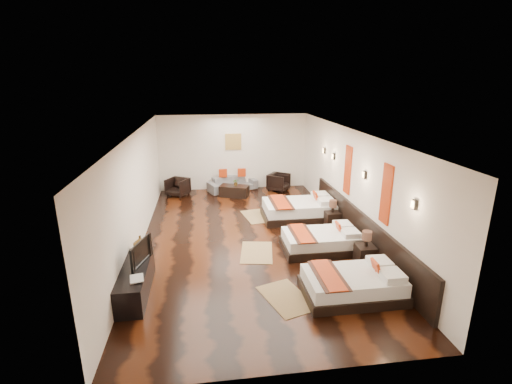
{
  "coord_description": "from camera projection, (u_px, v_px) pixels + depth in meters",
  "views": [
    {
      "loc": [
        -1.05,
        -8.97,
        4.07
      ],
      "look_at": [
        0.28,
        0.57,
        1.1
      ],
      "focal_mm": 26.04,
      "sensor_mm": 36.0,
      "label": 1
    }
  ],
  "objects": [
    {
      "name": "armchair_right",
      "position": [
        279.0,
        182.0,
        13.91
      ],
      "size": [
        0.99,
        0.98,
        0.65
      ],
      "primitive_type": "imported",
      "rotation": [
        0.0,
        0.0,
        0.95
      ],
      "color": "black",
      "rests_on": "floor"
    },
    {
      "name": "jute_mat_far",
      "position": [
        257.0,
        216.0,
        11.39
      ],
      "size": [
        0.96,
        1.32,
        0.01
      ],
      "primitive_type": "cube",
      "rotation": [
        0.0,
        0.0,
        0.19
      ],
      "color": "olive",
      "rests_on": "floor"
    },
    {
      "name": "bed_far",
      "position": [
        300.0,
        210.0,
        11.15
      ],
      "size": [
        2.16,
        1.35,
        0.82
      ],
      "color": "black",
      "rests_on": "floor"
    },
    {
      "name": "bed_near",
      "position": [
        354.0,
        284.0,
        7.18
      ],
      "size": [
        1.9,
        1.19,
        0.72
      ],
      "color": "black",
      "rests_on": "floor"
    },
    {
      "name": "floor",
      "position": [
        249.0,
        238.0,
        9.82
      ],
      "size": [
        5.5,
        9.5,
        0.01
      ],
      "primitive_type": "cube",
      "color": "black",
      "rests_on": "ground"
    },
    {
      "name": "nightstand_a",
      "position": [
        365.0,
        253.0,
        8.38
      ],
      "size": [
        0.41,
        0.41,
        0.81
      ],
      "color": "black",
      "rests_on": "floor"
    },
    {
      "name": "jute_mat_mid",
      "position": [
        257.0,
        252.0,
        9.03
      ],
      "size": [
        0.93,
        1.31,
        0.01
      ],
      "primitive_type": "cube",
      "rotation": [
        0.0,
        0.0,
        -0.16
      ],
      "color": "olive",
      "rests_on": "floor"
    },
    {
      "name": "sofa",
      "position": [
        233.0,
        184.0,
        13.95
      ],
      "size": [
        1.96,
        1.34,
        0.53
      ],
      "primitive_type": "imported",
      "rotation": [
        0.0,
        0.0,
        0.38
      ],
      "color": "slate",
      "rests_on": "floor"
    },
    {
      "name": "sconce_far",
      "position": [
        333.0,
        156.0,
        10.96
      ],
      "size": [
        0.07,
        0.12,
        0.18
      ],
      "color": "black",
      "rests_on": "right_wall"
    },
    {
      "name": "ceiling",
      "position": [
        248.0,
        132.0,
        9.0
      ],
      "size": [
        5.5,
        9.5,
        0.01
      ],
      "primitive_type": "cube",
      "color": "white",
      "rests_on": "floor"
    },
    {
      "name": "jute_mat_near",
      "position": [
        286.0,
        298.0,
        7.16
      ],
      "size": [
        1.09,
        1.38,
        0.01
      ],
      "primitive_type": "cube",
      "rotation": [
        0.0,
        0.0,
        0.32
      ],
      "color": "olive",
      "rests_on": "floor"
    },
    {
      "name": "bed_mid",
      "position": [
        322.0,
        241.0,
        9.1
      ],
      "size": [
        1.86,
        1.17,
        0.71
      ],
      "color": "black",
      "rests_on": "floor"
    },
    {
      "name": "sconce_near",
      "position": [
        414.0,
        204.0,
        6.8
      ],
      "size": [
        0.07,
        0.12,
        0.18
      ],
      "color": "black",
      "rests_on": "right_wall"
    },
    {
      "name": "right_wall",
      "position": [
        352.0,
        184.0,
        9.77
      ],
      "size": [
        0.01,
        9.5,
        2.8
      ],
      "primitive_type": "cube",
      "color": "silver",
      "rests_on": "floor"
    },
    {
      "name": "tv_console",
      "position": [
        136.0,
        280.0,
        7.26
      ],
      "size": [
        0.5,
        1.8,
        0.55
      ],
      "primitive_type": "cube",
      "color": "black",
      "rests_on": "floor"
    },
    {
      "name": "nightstand_b",
      "position": [
        332.0,
        218.0,
        10.51
      ],
      "size": [
        0.4,
        0.4,
        0.8
      ],
      "color": "black",
      "rests_on": "floor"
    },
    {
      "name": "figurine",
      "position": [
        140.0,
        243.0,
        7.91
      ],
      "size": [
        0.33,
        0.33,
        0.31
      ],
      "primitive_type": "imported",
      "rotation": [
        0.0,
        0.0,
        -0.11
      ],
      "color": "brown",
      "rests_on": "tv_console"
    },
    {
      "name": "sconce_mid",
      "position": [
        364.0,
        175.0,
        8.88
      ],
      "size": [
        0.07,
        0.12,
        0.18
      ],
      "color": "black",
      "rests_on": "right_wall"
    },
    {
      "name": "headboard_panel",
      "position": [
        360.0,
        229.0,
        9.29
      ],
      "size": [
        0.08,
        6.6,
        0.9
      ],
      "primitive_type": "cube",
      "color": "black",
      "rests_on": "floor"
    },
    {
      "name": "orange_panel_a",
      "position": [
        386.0,
        194.0,
        7.88
      ],
      "size": [
        0.04,
        0.4,
        1.3
      ],
      "primitive_type": "cube",
      "color": "#D86014",
      "rests_on": "right_wall"
    },
    {
      "name": "orange_panel_b",
      "position": [
        348.0,
        170.0,
        9.97
      ],
      "size": [
        0.04,
        0.4,
        1.3
      ],
      "primitive_type": "cube",
      "color": "#D86014",
      "rests_on": "right_wall"
    },
    {
      "name": "armchair_left",
      "position": [
        178.0,
        187.0,
        13.32
      ],
      "size": [
        0.95,
        0.95,
        0.64
      ],
      "primitive_type": "imported",
      "rotation": [
        0.0,
        0.0,
        -0.54
      ],
      "color": "black",
      "rests_on": "floor"
    },
    {
      "name": "left_wall",
      "position": [
        137.0,
        192.0,
        9.05
      ],
      "size": [
        0.01,
        9.5,
        2.8
      ],
      "primitive_type": "cube",
      "color": "silver",
      "rests_on": "floor"
    },
    {
      "name": "gold_artwork",
      "position": [
        233.0,
        142.0,
        13.77
      ],
      "size": [
        0.6,
        0.04,
        0.6
      ],
      "primitive_type": "cube",
      "color": "#AD873F",
      "rests_on": "back_wall"
    },
    {
      "name": "coffee_table",
      "position": [
        234.0,
        191.0,
        13.25
      ],
      "size": [
        1.11,
        0.83,
        0.4
      ],
      "primitive_type": "cube",
      "rotation": [
        0.0,
        0.0,
        -0.37
      ],
      "color": "black",
      "rests_on": "floor"
    },
    {
      "name": "table_plant",
      "position": [
        236.0,
        182.0,
        13.19
      ],
      "size": [
        0.27,
        0.25,
        0.24
      ],
      "primitive_type": "imported",
      "rotation": [
        0.0,
        0.0,
        0.35
      ],
      "color": "#1F531B",
      "rests_on": "coffee_table"
    },
    {
      "name": "tv",
      "position": [
        137.0,
        252.0,
        7.27
      ],
      "size": [
        0.36,
        0.85,
        0.49
      ],
      "primitive_type": "imported",
      "rotation": [
        0.0,
        0.0,
        1.27
      ],
      "color": "black",
      "rests_on": "tv_console"
    },
    {
      "name": "book",
      "position": [
        130.0,
        280.0,
        6.72
      ],
      "size": [
        0.3,
        0.36,
        0.03
      ],
      "primitive_type": "imported",
      "rotation": [
        0.0,
        0.0,
        0.19
      ],
      "color": "black",
      "rests_on": "tv_console"
    },
    {
      "name": "sconce_lounge",
      "position": [
        324.0,
        151.0,
        11.81
      ],
      "size": [
        0.07,
        0.12,
        0.18
      ],
      "color": "black",
      "rests_on": "right_wall"
    },
    {
      "name": "back_wall",
      "position": [
        233.0,
        152.0,
        13.91
      ],
      "size": [
        5.5,
        0.01,
        2.8
      ],
      "primitive_type": "cube",
      "color": "silver",
      "rests_on": "floor"
    }
  ]
}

